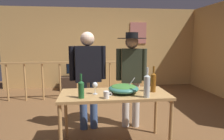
# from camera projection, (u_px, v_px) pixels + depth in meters

# --- Properties ---
(ground_plane) EXTENTS (8.26, 8.26, 0.00)m
(ground_plane) POSITION_uv_depth(u_px,v_px,m) (112.00, 120.00, 3.77)
(ground_plane) COLOR brown
(back_wall) EXTENTS (6.36, 0.10, 2.57)m
(back_wall) POSITION_uv_depth(u_px,v_px,m) (102.00, 48.00, 6.43)
(back_wall) COLOR tan
(back_wall) RESTS_ON ground_plane
(framed_picture) EXTENTS (0.54, 0.03, 0.69)m
(framed_picture) POSITION_uv_depth(u_px,v_px,m) (138.00, 33.00, 6.43)
(framed_picture) COLOR #C57469
(stair_railing) EXTENTS (3.57, 0.10, 1.04)m
(stair_railing) POSITION_uv_depth(u_px,v_px,m) (78.00, 75.00, 5.09)
(stair_railing) COLOR #B2844C
(stair_railing) RESTS_ON ground_plane
(tv_console) EXTENTS (0.90, 0.40, 0.42)m
(tv_console) POSITION_uv_depth(u_px,v_px,m) (75.00, 83.00, 6.14)
(tv_console) COLOR #38281E
(tv_console) RESTS_ON ground_plane
(flat_screen_tv) EXTENTS (0.50, 0.12, 0.41)m
(flat_screen_tv) POSITION_uv_depth(u_px,v_px,m) (75.00, 69.00, 6.04)
(flat_screen_tv) COLOR black
(flat_screen_tv) RESTS_ON tv_console
(serving_table) EXTENTS (1.53, 0.68, 0.80)m
(serving_table) POSITION_uv_depth(u_px,v_px,m) (115.00, 99.00, 2.77)
(serving_table) COLOR #B2844C
(serving_table) RESTS_ON ground_plane
(salad_bowl) EXTENTS (0.43, 0.43, 0.22)m
(salad_bowl) POSITION_uv_depth(u_px,v_px,m) (124.00, 88.00, 2.77)
(salad_bowl) COLOR #337060
(salad_bowl) RESTS_ON serving_table
(wine_glass) EXTENTS (0.07, 0.07, 0.17)m
(wine_glass) POSITION_uv_depth(u_px,v_px,m) (95.00, 86.00, 2.69)
(wine_glass) COLOR silver
(wine_glass) RESTS_ON serving_table
(wine_bottle_amber) EXTENTS (0.07, 0.07, 0.37)m
(wine_bottle_amber) POSITION_uv_depth(u_px,v_px,m) (153.00, 82.00, 2.80)
(wine_bottle_amber) COLOR brown
(wine_bottle_amber) RESTS_ON serving_table
(wine_bottle_green) EXTENTS (0.08, 0.08, 0.32)m
(wine_bottle_green) POSITION_uv_depth(u_px,v_px,m) (81.00, 89.00, 2.50)
(wine_bottle_green) COLOR #1E5628
(wine_bottle_green) RESTS_ON serving_table
(wine_bottle_clear) EXTENTS (0.08, 0.08, 0.40)m
(wine_bottle_clear) POSITION_uv_depth(u_px,v_px,m) (147.00, 85.00, 2.52)
(wine_bottle_clear) COLOR silver
(wine_bottle_clear) RESTS_ON serving_table
(mug_white) EXTENTS (0.11, 0.08, 0.10)m
(mug_white) POSITION_uv_depth(u_px,v_px,m) (107.00, 95.00, 2.49)
(mug_white) COLOR white
(mug_white) RESTS_ON serving_table
(person_standing_left) EXTENTS (0.61, 0.28, 1.68)m
(person_standing_left) POSITION_uv_depth(u_px,v_px,m) (88.00, 72.00, 3.29)
(person_standing_left) COLOR #3D5684
(person_standing_left) RESTS_ON ground_plane
(person_standing_right) EXTENTS (0.53, 0.49, 1.67)m
(person_standing_right) POSITION_uv_depth(u_px,v_px,m) (131.00, 72.00, 3.38)
(person_standing_right) COLOR beige
(person_standing_right) RESTS_ON ground_plane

